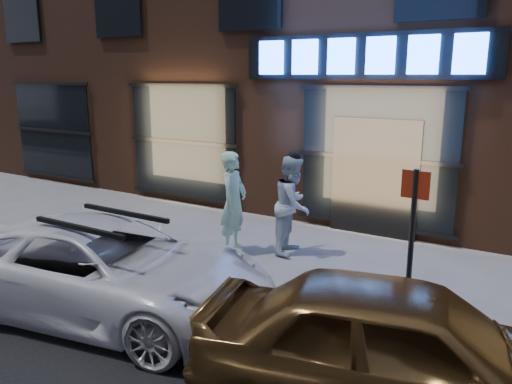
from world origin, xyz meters
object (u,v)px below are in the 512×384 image
man_bowtie (233,202)px  gold_sedan (405,351)px  sign_post (412,237)px  white_suv (106,269)px  man_cap (293,205)px

man_bowtie → gold_sedan: man_bowtie is taller
gold_sedan → sign_post: bearing=1.1°
white_suv → sign_post: 4.06m
man_cap → gold_sedan: (3.02, -3.59, -0.22)m
sign_post → man_cap: bearing=149.3°
man_bowtie → gold_sedan: bearing=-135.0°
sign_post → gold_sedan: bearing=-70.3°
man_bowtie → white_suv: man_bowtie is taller
white_suv → sign_post: (3.68, 1.57, 0.65)m
man_bowtie → man_cap: size_ratio=1.03×
man_bowtie → sign_post: sign_post is taller
gold_sedan → sign_post: 1.79m
gold_sedan → man_bowtie: bearing=39.7°
white_suv → gold_sedan: (4.08, -0.06, 0.05)m
man_bowtie → gold_sedan: (4.01, -3.09, -0.25)m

